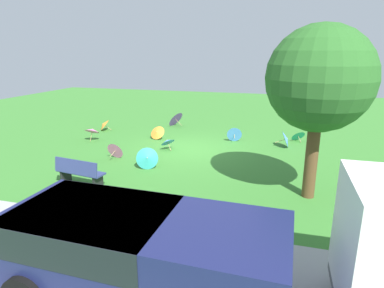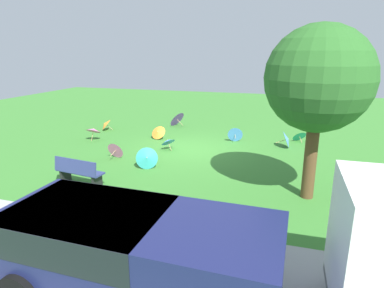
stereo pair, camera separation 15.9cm
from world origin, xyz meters
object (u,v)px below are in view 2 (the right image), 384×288
parasol_purple_0 (176,118)px  parasol_teal_0 (147,158)px  parasol_pink_1 (94,130)px  parasol_orange_1 (105,124)px  park_bench (79,172)px  parasol_blue_0 (235,134)px  parasol_blue_1 (168,141)px  parasol_blue_2 (287,139)px  parasol_orange_2 (158,132)px  van_dark (129,249)px  shade_tree (319,80)px  parasol_pink_0 (116,150)px  parasol_teal_1 (299,136)px

parasol_purple_0 → parasol_teal_0: (-1.30, 6.81, -0.05)m
parasol_pink_1 → parasol_teal_0: (-4.02, 2.86, -0.10)m
parasol_orange_1 → park_bench: bearing=115.1°
parasol_orange_1 → parasol_blue_0: bearing=178.2°
parasol_blue_1 → parasol_orange_1: bearing=-27.9°
parasol_blue_2 → parasol_blue_1: bearing=20.3°
parasol_orange_2 → parasol_pink_1: bearing=20.7°
van_dark → parasol_blue_0: van_dark is taller
shade_tree → parasol_blue_0: shade_tree is taller
shade_tree → parasol_orange_1: bearing=-29.5°
parasol_teal_0 → parasol_pink_1: bearing=-35.4°
parasol_pink_1 → parasol_orange_2: bearing=-159.3°
parasol_pink_1 → parasol_purple_0: bearing=-124.5°
parasol_pink_0 → parasol_blue_1: bearing=-132.3°
shade_tree → parasol_purple_0: 10.61m
parasol_orange_1 → parasol_teal_1: parasol_orange_1 is taller
parasol_blue_0 → parasol_pink_0: 5.55m
parasol_blue_1 → parasol_orange_2: size_ratio=1.03×
parasol_blue_2 → parasol_purple_0: bearing=-23.3°
park_bench → parasol_purple_0: park_bench is taller
parasol_purple_0 → parasol_teal_0: size_ratio=1.23×
parasol_blue_2 → parasol_pink_0: bearing=28.5°
parasol_blue_0 → shade_tree: bearing=119.1°
parasol_pink_0 → parasol_purple_0: size_ratio=0.63×
parasol_pink_0 → parasol_orange_1: bearing=-54.0°
van_dark → parasol_pink_1: bearing=-53.9°
park_bench → parasol_teal_1: bearing=-131.5°
parasol_orange_1 → parasol_orange_2: size_ratio=1.07×
parasol_teal_0 → parasol_blue_2: 6.33m
park_bench → parasol_teal_1: 9.96m
parasol_blue_0 → parasol_pink_0: bearing=43.2°
parasol_blue_2 → parasol_orange_2: bearing=2.8°
parasol_orange_1 → parasol_orange_2: parasol_orange_1 is taller
parasol_blue_2 → parasol_teal_0: bearing=41.7°
parasol_blue_0 → parasol_teal_1: parasol_blue_0 is taller
parasol_purple_0 → parasol_blue_1: bearing=105.0°
parasol_pink_1 → parasol_orange_1: (0.55, -1.91, -0.15)m
parasol_blue_1 → parasol_orange_2: parasol_orange_2 is taller
shade_tree → parasol_blue_1: shade_tree is taller
parasol_pink_1 → parasol_blue_1: (-3.90, 0.44, -0.12)m
van_dark → park_bench: bearing=-45.8°
parasol_orange_1 → parasol_pink_0: bearing=126.0°
shade_tree → parasol_pink_1: size_ratio=6.74×
shade_tree → parasol_orange_2: shade_tree is taller
parasol_orange_1 → parasol_blue_1: 5.03m
parasol_blue_0 → parasol_pink_1: bearing=14.7°
parasol_pink_0 → parasol_blue_2: 7.26m
shade_tree → parasol_orange_1: (9.99, -5.65, -3.01)m
van_dark → parasol_blue_0: 10.50m
shade_tree → parasol_pink_0: shade_tree is taller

